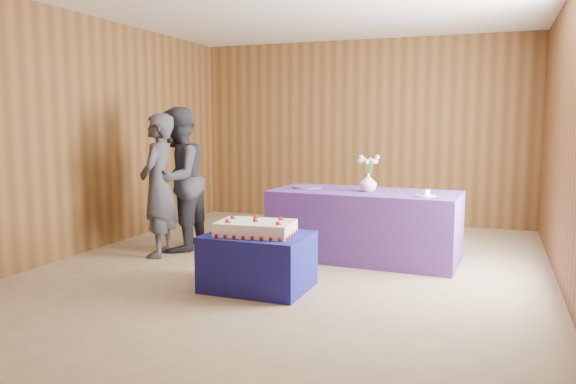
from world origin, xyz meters
The scene contains 13 objects.
ground centered at (0.00, 0.00, 0.00)m, with size 6.00×6.00×0.00m, color tan.
room_shell centered at (0.00, 0.00, 1.80)m, with size 5.04×6.04×2.72m.
cake_table centered at (-0.06, -0.77, 0.25)m, with size 0.90×0.70×0.50m, color navy.
serving_table centered at (0.59, 0.65, 0.38)m, with size 2.00×0.90×0.75m, color #503797.
sheet_cake centered at (-0.07, -0.80, 0.56)m, with size 0.73×0.53×0.16m.
vase centered at (0.63, 0.63, 0.85)m, with size 0.19×0.19×0.20m, color white.
flower_spray centered at (0.63, 0.63, 1.10)m, with size 0.24×0.24×0.18m.
platter centered at (-0.09, 0.71, 0.76)m, with size 0.33×0.33×0.02m, color #6353A6.
plate centered at (1.26, 0.45, 0.76)m, with size 0.21×0.21×0.01m, color silver.
cake_slice centered at (1.26, 0.44, 0.79)m, with size 0.08×0.08×0.07m.
knife centered at (1.29, 0.30, 0.75)m, with size 0.26×0.02×0.00m, color #B1B2B6.
guest_left centered at (-1.59, -0.01, 0.79)m, with size 0.58×0.38×1.59m, color #35363F.
guest_right centered at (-1.54, 0.32, 0.83)m, with size 0.81×0.63×1.67m, color #31323B.
Camera 1 is at (1.89, -5.30, 1.50)m, focal length 35.00 mm.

